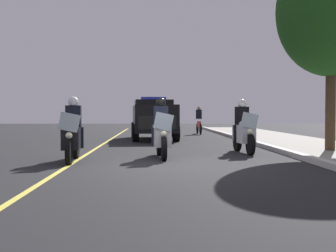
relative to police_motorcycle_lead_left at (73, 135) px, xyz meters
The scene contains 9 objects.
ground_plane 2.81m from the police_motorcycle_lead_left, 69.80° to the left, with size 80.00×80.00×0.00m, color black.
curb_strip 6.33m from the police_motorcycle_lead_left, 81.41° to the left, with size 48.00×0.24×0.15m, color #B7B5AD.
lane_stripe_center 1.17m from the police_motorcycle_lead_left, ahead, with size 48.00×0.12×0.01m, color #E0D14C.
police_motorcycle_lead_left is the anchor object (origin of this frame).
police_motorcycle_lead_right 2.48m from the police_motorcycle_lead_left, 108.12° to the left, with size 2.14×0.61×1.72m.
police_motorcycle_trailing 5.42m from the police_motorcycle_lead_left, 112.75° to the left, with size 2.14×0.61×1.72m.
police_suv 9.29m from the police_motorcycle_lead_left, 166.60° to the left, with size 5.01×2.33×2.05m.
cyclist_background 14.77m from the police_motorcycle_lead_left, 160.70° to the left, with size 1.76×0.34×1.69m.
tree_mid_block 8.83m from the police_motorcycle_lead_left, 104.09° to the left, with size 3.43×3.43×6.48m.
Camera 1 is at (10.18, -0.44, 1.28)m, focal length 44.82 mm.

